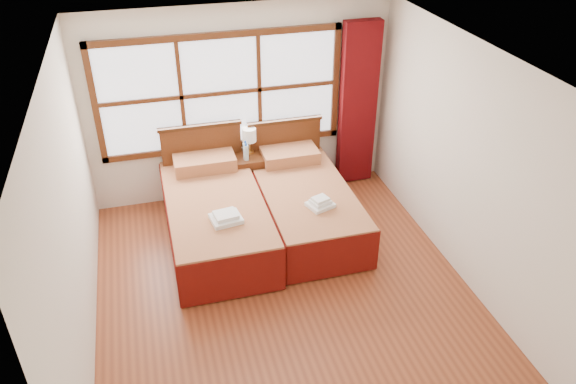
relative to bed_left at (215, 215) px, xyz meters
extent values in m
plane|color=brown|center=(0.56, -1.20, -0.34)|extent=(4.50, 4.50, 0.00)
plane|color=white|center=(0.56, -1.20, 2.26)|extent=(4.50, 4.50, 0.00)
plane|color=silver|center=(0.56, 1.05, 0.96)|extent=(4.00, 0.00, 4.00)
plane|color=silver|center=(-1.44, -1.20, 0.96)|extent=(0.00, 4.50, 4.50)
plane|color=silver|center=(2.56, -1.20, 0.96)|extent=(0.00, 4.50, 4.50)
cube|color=white|center=(0.31, 1.02, 1.16)|extent=(3.00, 0.02, 1.40)
cube|color=#522812|center=(0.31, 1.00, 0.42)|extent=(3.16, 0.06, 0.08)
cube|color=#522812|center=(0.31, 1.00, 1.90)|extent=(3.16, 0.06, 0.08)
cube|color=#522812|center=(-1.23, 1.00, 1.16)|extent=(0.08, 0.06, 1.56)
cube|color=#522812|center=(1.85, 1.00, 1.16)|extent=(0.08, 0.06, 1.56)
cube|color=#522812|center=(-0.19, 1.00, 1.16)|extent=(0.05, 0.05, 1.40)
cube|color=#522812|center=(0.81, 1.00, 1.16)|extent=(0.05, 0.05, 1.40)
cube|color=#522812|center=(0.31, 1.00, 1.16)|extent=(3.00, 0.05, 0.05)
cube|color=#5F090C|center=(2.16, 0.91, 0.83)|extent=(0.50, 0.16, 2.30)
cube|color=#3B1D0C|center=(0.00, -0.07, -0.18)|extent=(1.01, 2.01, 0.33)
cube|color=maroon|center=(0.00, -0.07, 0.12)|extent=(1.13, 2.23, 0.27)
cube|color=#68110A|center=(-0.56, -0.07, -0.04)|extent=(0.03, 2.23, 0.56)
cube|color=#68110A|center=(0.56, -0.07, -0.04)|extent=(0.03, 2.23, 0.56)
cube|color=#68110A|center=(0.00, -1.17, -0.04)|extent=(1.13, 0.03, 0.56)
cube|color=maroon|center=(0.00, 0.74, 0.35)|extent=(0.79, 0.46, 0.17)
cube|color=#522812|center=(0.00, 0.94, 0.20)|extent=(1.05, 0.06, 1.09)
cube|color=#3B1D0C|center=(0.00, 0.94, 0.76)|extent=(1.09, 0.08, 0.04)
cube|color=#3B1D0C|center=(1.14, -0.07, -0.19)|extent=(0.95, 1.90, 0.31)
cube|color=maroon|center=(1.14, -0.07, 0.10)|extent=(1.06, 2.11, 0.26)
cube|color=#68110A|center=(0.61, -0.07, -0.06)|extent=(0.03, 2.11, 0.53)
cube|color=#68110A|center=(1.67, -0.07, -0.06)|extent=(0.03, 2.11, 0.53)
cube|color=#68110A|center=(1.14, -1.11, -0.06)|extent=(1.06, 0.03, 0.53)
cube|color=maroon|center=(1.14, 0.70, 0.31)|extent=(0.74, 0.43, 0.17)
cube|color=#522812|center=(1.14, 0.94, 0.17)|extent=(0.99, 0.06, 1.03)
cube|color=#3B1D0C|center=(1.14, 0.94, 0.70)|extent=(1.03, 0.08, 0.04)
cube|color=#522812|center=(0.61, 0.80, -0.01)|extent=(0.50, 0.45, 0.67)
cube|color=#3B1D0C|center=(0.61, 0.57, -0.14)|extent=(0.44, 0.02, 0.20)
cube|color=#3B1D0C|center=(0.61, 0.57, 0.13)|extent=(0.44, 0.02, 0.20)
sphere|color=olive|center=(0.61, 0.55, -0.14)|extent=(0.03, 0.03, 0.03)
sphere|color=olive|center=(0.61, 0.55, 0.13)|extent=(0.03, 0.03, 0.03)
cube|color=white|center=(0.06, -0.54, 0.28)|extent=(0.37, 0.34, 0.05)
cube|color=white|center=(0.06, -0.54, 0.33)|extent=(0.28, 0.25, 0.05)
cube|color=white|center=(1.18, -0.49, 0.25)|extent=(0.35, 0.33, 0.04)
cube|color=white|center=(1.18, -0.49, 0.29)|extent=(0.26, 0.25, 0.04)
cube|color=white|center=(1.18, -0.49, 0.33)|extent=(0.22, 0.20, 0.04)
cylinder|color=#C08B3D|center=(0.63, 0.87, 0.34)|extent=(0.11, 0.11, 0.02)
cylinder|color=#C08B3D|center=(0.63, 0.87, 0.42)|extent=(0.02, 0.02, 0.15)
cylinder|color=silver|center=(0.63, 0.87, 0.59)|extent=(0.18, 0.18, 0.18)
cylinder|color=silver|center=(0.55, 0.69, 0.43)|extent=(0.06, 0.06, 0.21)
cylinder|color=#1647AC|center=(0.55, 0.69, 0.55)|extent=(0.03, 0.03, 0.03)
cylinder|color=silver|center=(0.54, 0.72, 0.44)|extent=(0.07, 0.07, 0.23)
cylinder|color=#1647AC|center=(0.54, 0.72, 0.57)|extent=(0.03, 0.03, 0.03)
camera|label=1|loc=(-0.64, -5.72, 3.83)|focal=35.00mm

